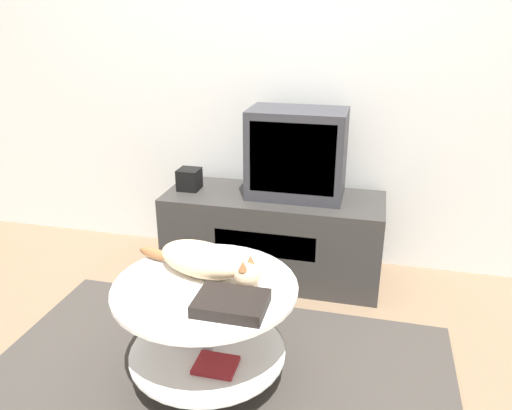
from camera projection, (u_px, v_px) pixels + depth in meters
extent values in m
plane|color=#7F664C|center=(220.00, 374.00, 2.12)|extent=(12.00, 12.00, 0.00)
cube|color=silver|center=(281.00, 38.00, 2.74)|extent=(8.00, 0.05, 2.60)
cube|color=#3D3833|center=(219.00, 372.00, 2.12)|extent=(1.95, 1.10, 0.02)
cube|color=#33302D|center=(273.00, 236.00, 2.84)|extent=(1.21, 0.45, 0.49)
cube|color=black|center=(264.00, 245.00, 2.62)|extent=(0.54, 0.01, 0.14)
cube|color=#333338|center=(297.00, 154.00, 2.67)|extent=(0.51, 0.31, 0.48)
cube|color=black|center=(292.00, 159.00, 2.53)|extent=(0.44, 0.01, 0.37)
cube|color=black|center=(189.00, 179.00, 2.83)|extent=(0.12, 0.12, 0.12)
cylinder|color=#B2B2B7|center=(209.00, 375.00, 2.08)|extent=(0.30, 0.30, 0.01)
cylinder|color=#B7B7BC|center=(207.00, 334.00, 2.00)|extent=(0.04, 0.04, 0.42)
cylinder|color=white|center=(208.00, 351.00, 2.03)|extent=(0.63, 0.63, 0.01)
cylinder|color=white|center=(205.00, 287.00, 1.92)|extent=(0.72, 0.72, 0.02)
cube|color=#51387A|center=(200.00, 329.00, 2.13)|extent=(0.16, 0.16, 0.03)
cube|color=maroon|center=(216.00, 365.00, 1.93)|extent=(0.16, 0.13, 0.02)
cube|color=black|center=(231.00, 303.00, 1.76)|extent=(0.25, 0.19, 0.05)
ellipsoid|color=beige|center=(201.00, 259.00, 1.98)|extent=(0.40, 0.28, 0.13)
sphere|color=beige|center=(247.00, 276.00, 1.88)|extent=(0.10, 0.10, 0.10)
cone|color=#996038|center=(251.00, 260.00, 1.89)|extent=(0.04, 0.04, 0.04)
cone|color=#996038|center=(243.00, 266.00, 1.84)|extent=(0.04, 0.04, 0.04)
ellipsoid|color=#996038|center=(155.00, 254.00, 2.10)|extent=(0.17, 0.08, 0.05)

